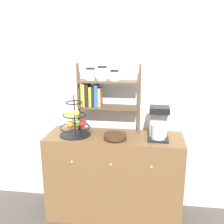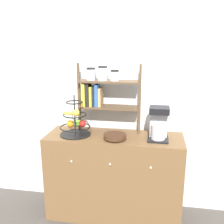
% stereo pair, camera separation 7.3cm
% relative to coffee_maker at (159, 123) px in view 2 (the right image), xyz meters
% --- Properties ---
extents(wall_back, '(7.00, 0.05, 2.60)m').
position_rel_coffee_maker_xyz_m(wall_back, '(-0.44, 0.30, 0.22)').
color(wall_back, silver).
rests_on(wall_back, ground_plane).
extents(sideboard, '(1.40, 0.49, 0.92)m').
position_rel_coffee_maker_xyz_m(sideboard, '(-0.44, 0.01, -0.62)').
color(sideboard, brown).
rests_on(sideboard, ground_plane).
extents(coffee_maker, '(0.20, 0.21, 0.34)m').
position_rel_coffee_maker_xyz_m(coffee_maker, '(0.00, 0.00, 0.00)').
color(coffee_maker, black).
rests_on(coffee_maker, sideboard).
extents(fruit_stand, '(0.32, 0.32, 0.42)m').
position_rel_coffee_maker_xyz_m(fruit_stand, '(-0.84, -0.02, -0.03)').
color(fruit_stand, black).
rests_on(fruit_stand, sideboard).
extents(wooden_bowl, '(0.22, 0.22, 0.05)m').
position_rel_coffee_maker_xyz_m(wooden_bowl, '(-0.42, -0.08, -0.13)').
color(wooden_bowl, '#422819').
rests_on(wooden_bowl, sideboard).
extents(shelf_hutch, '(0.66, 0.20, 0.73)m').
position_rel_coffee_maker_xyz_m(shelf_hutch, '(-0.61, 0.13, 0.29)').
color(shelf_hutch, brown).
rests_on(shelf_hutch, sideboard).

